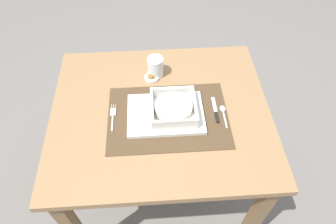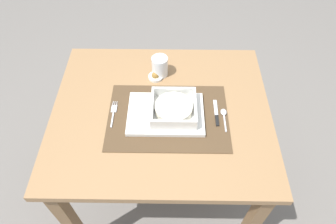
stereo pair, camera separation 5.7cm
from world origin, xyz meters
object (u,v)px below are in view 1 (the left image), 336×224
Objects in this scene: porridge_bowl at (173,108)px; fork at (113,115)px; dining_table at (161,126)px; butter_knife at (216,111)px; condiment_saucer at (152,77)px; drinking_glass at (155,68)px; spoon at (223,111)px.

fork is (-0.24, 0.01, -0.04)m from porridge_bowl.
dining_table is 0.25m from butter_knife.
fork is 2.06× the size of condiment_saucer.
dining_table is 0.25m from drinking_glass.
fork is at bearing -128.88° from condiment_saucer.
porridge_bowl is 0.17m from butter_knife.
drinking_glass reaches higher than condiment_saucer.
spoon is (0.25, -0.02, 0.12)m from dining_table.
drinking_glass is (-0.26, 0.23, 0.03)m from spoon.
condiment_saucer is at bearing -126.32° from drinking_glass.
drinking_glass is (-0.01, 0.21, 0.15)m from dining_table.
condiment_saucer is at bearing 141.33° from spoon.
butter_knife is (0.22, -0.02, 0.11)m from dining_table.
condiment_saucer is (-0.03, 0.18, 0.12)m from dining_table.
porridge_bowl is 1.33× the size of fork.
condiment_saucer is (-0.28, 0.20, 0.00)m from spoon.
porridge_bowl reaches higher than butter_knife.
condiment_saucer is (-0.08, 0.21, -0.03)m from porridge_bowl.
spoon is at bearing 0.53° from porridge_bowl.
fork reaches higher than dining_table.
condiment_saucer reaches higher than spoon.
porridge_bowl is at bearing -75.53° from drinking_glass.
drinking_glass is 0.04m from condiment_saucer.
spoon is 0.35m from drinking_glass.
porridge_bowl is at bearing -69.26° from condiment_saucer.
dining_table is 0.27m from spoon.
fork is 0.43m from spoon.
butter_knife is 1.44× the size of drinking_glass.
porridge_bowl is 0.24m from drinking_glass.
condiment_saucer reaches higher than butter_knife.
drinking_glass is (-0.23, 0.23, 0.04)m from butter_knife.
porridge_bowl is at bearing 177.39° from butter_knife.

